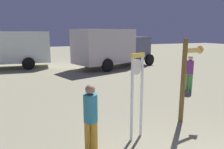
% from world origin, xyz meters
% --- Properties ---
extents(standing_clock, '(0.45, 0.22, 2.21)m').
position_xyz_m(standing_clock, '(-0.59, 2.78, 1.35)').
color(standing_clock, white).
rests_on(standing_clock, ground_plane).
extents(arrow_sign, '(0.96, 0.33, 2.54)m').
position_xyz_m(arrow_sign, '(1.49, 3.23, 1.66)').
color(arrow_sign, brown).
rests_on(arrow_sign, ground_plane).
extents(person_near_clock, '(0.31, 0.31, 1.62)m').
position_xyz_m(person_near_clock, '(-1.89, 2.49, 0.91)').
color(person_near_clock, gold).
rests_on(person_near_clock, ground_plane).
extents(person_distant, '(0.32, 0.32, 1.65)m').
position_xyz_m(person_distant, '(3.95, 5.90, 0.92)').
color(person_distant, '#51984A').
rests_on(person_distant, ground_plane).
extents(box_truck_near, '(6.98, 4.43, 2.93)m').
position_xyz_m(box_truck_near, '(3.15, 13.53, 1.59)').
color(box_truck_near, beige).
rests_on(box_truck_near, ground_plane).
extents(box_truck_far, '(6.53, 3.05, 2.77)m').
position_xyz_m(box_truck_far, '(-4.13, 16.19, 1.52)').
color(box_truck_far, white).
rests_on(box_truck_far, ground_plane).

